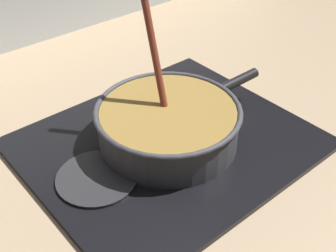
% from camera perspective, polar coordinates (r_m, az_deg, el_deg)
% --- Properties ---
extents(ground, '(2.40, 1.60, 0.04)m').
position_cam_1_polar(ground, '(0.78, 0.37, -13.47)').
color(ground, '#9E8466').
extents(hob_plate, '(0.56, 0.48, 0.01)m').
position_cam_1_polar(hob_plate, '(0.91, 0.00, -2.27)').
color(hob_plate, black).
rests_on(hob_plate, ground).
extents(burner_ring, '(0.19, 0.19, 0.01)m').
position_cam_1_polar(burner_ring, '(0.91, -0.00, -1.78)').
color(burner_ring, '#592D0C').
rests_on(burner_ring, hob_plate).
extents(spare_burner, '(0.15, 0.15, 0.01)m').
position_cam_1_polar(spare_burner, '(0.83, -9.25, -6.67)').
color(spare_burner, '#262628').
rests_on(spare_burner, hob_plate).
extents(cooking_pan, '(0.41, 0.30, 0.34)m').
position_cam_1_polar(cooking_pan, '(0.88, 0.03, 0.32)').
color(cooking_pan, '#38383D').
rests_on(cooking_pan, hob_plate).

